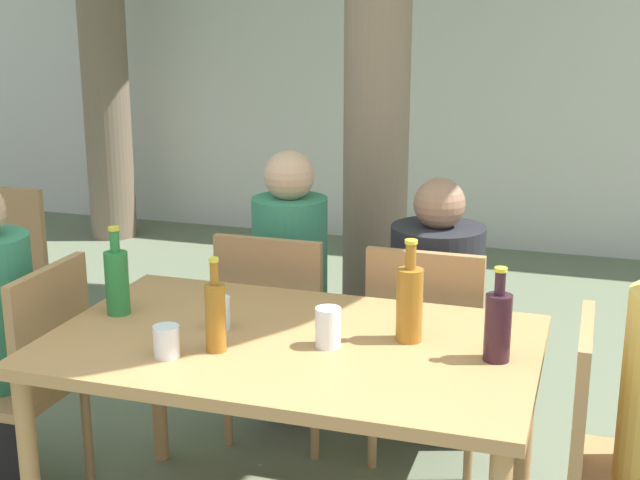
{
  "coord_description": "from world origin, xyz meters",
  "views": [
    {
      "loc": [
        0.89,
        -2.49,
        1.81
      ],
      "look_at": [
        0.0,
        0.3,
        1.01
      ],
      "focal_mm": 50.0,
      "sensor_mm": 36.0,
      "label": 1
    }
  ],
  "objects": [
    {
      "name": "green_bottle_1",
      "position": [
        -0.65,
        0.05,
        0.88
      ],
      "size": [
        0.08,
        0.08,
        0.31
      ],
      "color": "#287A38",
      "rests_on": "dining_table_front"
    },
    {
      "name": "patio_chair_0",
      "position": [
        -1.01,
        0.0,
        0.52
      ],
      "size": [
        0.44,
        0.44,
        0.91
      ],
      "rotation": [
        0.0,
        0.0,
        -1.57
      ],
      "color": "#A87A4C",
      "rests_on": "ground_plane"
    },
    {
      "name": "cafe_building_wall",
      "position": [
        0.0,
        4.05,
        1.4
      ],
      "size": [
        10.0,
        0.08,
        2.8
      ],
      "color": "beige",
      "rests_on": "ground_plane"
    },
    {
      "name": "person_seated_2",
      "position": [
        -0.31,
        0.95,
        0.54
      ],
      "size": [
        0.31,
        0.56,
        1.21
      ],
      "rotation": [
        0.0,
        0.0,
        3.14
      ],
      "color": "#383842",
      "rests_on": "ground_plane"
    },
    {
      "name": "person_seated_3",
      "position": [
        0.31,
        0.95,
        0.51
      ],
      "size": [
        0.37,
        0.59,
        1.14
      ],
      "rotation": [
        0.0,
        0.0,
        3.14
      ],
      "color": "#383842",
      "rests_on": "ground_plane"
    },
    {
      "name": "patio_chair_3",
      "position": [
        0.31,
        0.71,
        0.52
      ],
      "size": [
        0.44,
        0.44,
        0.91
      ],
      "rotation": [
        0.0,
        0.0,
        3.14
      ],
      "color": "#A87A4C",
      "rests_on": "ground_plane"
    },
    {
      "name": "patio_chair_1",
      "position": [
        1.01,
        0.0,
        0.52
      ],
      "size": [
        0.44,
        0.44,
        0.91
      ],
      "rotation": [
        0.0,
        0.0,
        1.57
      ],
      "color": "#A87A4C",
      "rests_on": "ground_plane"
    },
    {
      "name": "drinking_glass_2",
      "position": [
        0.13,
        -0.02,
        0.82
      ],
      "size": [
        0.08,
        0.08,
        0.13
      ],
      "color": "white",
      "rests_on": "dining_table_front"
    },
    {
      "name": "wine_bottle_0",
      "position": [
        0.64,
        0.03,
        0.87
      ],
      "size": [
        0.08,
        0.08,
        0.29
      ],
      "color": "#331923",
      "rests_on": "dining_table_front"
    },
    {
      "name": "amber_bottle_2",
      "position": [
        -0.19,
        -0.16,
        0.87
      ],
      "size": [
        0.06,
        0.06,
        0.3
      ],
      "color": "#9E661E",
      "rests_on": "dining_table_front"
    },
    {
      "name": "amber_bottle_3",
      "position": [
        0.36,
        0.11,
        0.89
      ],
      "size": [
        0.08,
        0.08,
        0.33
      ],
      "color": "#9E661E",
      "rests_on": "dining_table_front"
    },
    {
      "name": "drinking_glass_1",
      "position": [
        -0.31,
        -0.25,
        0.81
      ],
      "size": [
        0.08,
        0.08,
        0.1
      ],
      "color": "white",
      "rests_on": "dining_table_front"
    },
    {
      "name": "dining_table_front",
      "position": [
        0.0,
        0.0,
        0.68
      ],
      "size": [
        1.55,
        0.96,
        0.76
      ],
      "color": "#B27F4C",
      "rests_on": "ground_plane"
    },
    {
      "name": "patio_chair_2",
      "position": [
        -0.31,
        0.71,
        0.52
      ],
      "size": [
        0.44,
        0.44,
        0.91
      ],
      "rotation": [
        0.0,
        0.0,
        3.14
      ],
      "color": "#A87A4C",
      "rests_on": "ground_plane"
    },
    {
      "name": "drinking_glass_0",
      "position": [
        -0.26,
        0.02,
        0.81
      ],
      "size": [
        0.07,
        0.07,
        0.11
      ],
      "color": "silver",
      "rests_on": "dining_table_front"
    }
  ]
}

